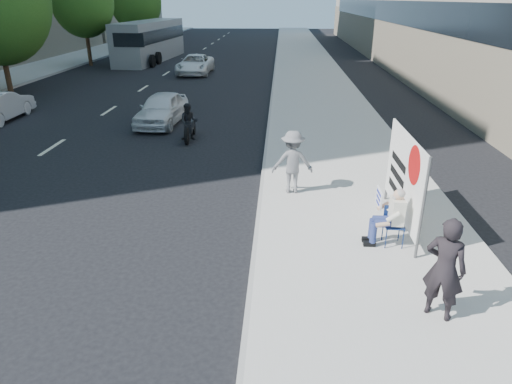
# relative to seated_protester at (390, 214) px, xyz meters

# --- Properties ---
(ground) EXTENTS (160.00, 160.00, 0.00)m
(ground) POSITION_rel_seated_protester_xyz_m (-4.32, -1.11, -0.87)
(ground) COLOR black
(ground) RESTS_ON ground
(near_sidewalk) EXTENTS (5.00, 120.00, 0.15)m
(near_sidewalk) POSITION_rel_seated_protester_xyz_m (-0.32, 18.89, -0.80)
(near_sidewalk) COLOR #AFACA4
(near_sidewalk) RESTS_ON ground
(tree_far_d) EXTENTS (4.80, 4.80, 7.65)m
(tree_far_d) POSITION_rel_seated_protester_xyz_m (-18.02, 28.89, 4.01)
(tree_far_d) COLOR #382616
(tree_far_d) RESTS_ON ground
(tree_far_e) EXTENTS (5.40, 5.40, 7.89)m
(tree_far_e) POSITION_rel_seated_protester_xyz_m (-18.02, 42.89, 3.91)
(tree_far_e) COLOR #382616
(tree_far_e) RESTS_ON ground
(seated_protester) EXTENTS (0.83, 1.12, 1.31)m
(seated_protester) POSITION_rel_seated_protester_xyz_m (0.00, 0.00, 0.00)
(seated_protester) COLOR navy
(seated_protester) RESTS_ON near_sidewalk
(jogger) EXTENTS (1.15, 0.70, 1.74)m
(jogger) POSITION_rel_seated_protester_xyz_m (-2.02, 2.81, 0.14)
(jogger) COLOR slate
(jogger) RESTS_ON near_sidewalk
(pedestrian_woman) EXTENTS (0.80, 0.73, 1.82)m
(pedestrian_woman) POSITION_rel_seated_protester_xyz_m (0.34, -2.42, 0.19)
(pedestrian_woman) COLOR black
(pedestrian_woman) RESTS_ON near_sidewalk
(protest_banner) EXTENTS (0.08, 3.06, 2.20)m
(protest_banner) POSITION_rel_seated_protester_xyz_m (0.46, 0.92, 0.53)
(protest_banner) COLOR #4C4C4C
(protest_banner) RESTS_ON near_sidewalk
(white_sedan_near) EXTENTS (1.87, 4.07, 1.35)m
(white_sedan_near) POSITION_rel_seated_protester_xyz_m (-7.53, 10.49, -0.20)
(white_sedan_near) COLOR silver
(white_sedan_near) RESTS_ON ground
(white_sedan_far) EXTENTS (2.27, 4.85, 1.34)m
(white_sedan_far) POSITION_rel_seated_protester_xyz_m (-8.64, 24.90, -0.20)
(white_sedan_far) COLOR white
(white_sedan_far) RESTS_ON ground
(motorcycle) EXTENTS (0.74, 2.05, 1.42)m
(motorcycle) POSITION_rel_seated_protester_xyz_m (-5.89, 8.20, -0.24)
(motorcycle) COLOR black
(motorcycle) RESTS_ON ground
(bus) EXTENTS (3.44, 12.21, 3.30)m
(bus) POSITION_rel_seated_protester_xyz_m (-13.87, 32.44, 0.76)
(bus) COLOR gray
(bus) RESTS_ON ground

